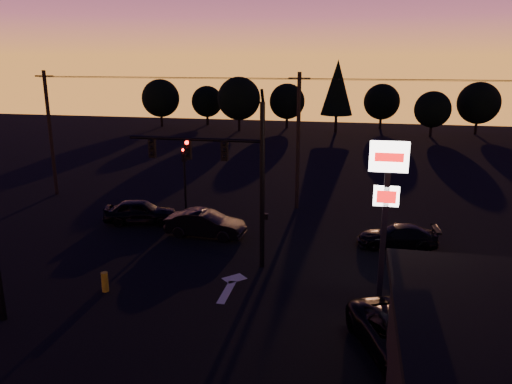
{
  "coord_description": "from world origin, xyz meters",
  "views": [
    {
      "loc": [
        5.68,
        -18.24,
        10.02
      ],
      "look_at": [
        1.0,
        5.0,
        3.5
      ],
      "focal_mm": 35.0,
      "sensor_mm": 36.0,
      "label": 1
    }
  ],
  "objects_px": {
    "traffic_signal_mast": "(229,167)",
    "suv_parked": "(402,338)",
    "bollard": "(105,282)",
    "car_left": "(140,212)",
    "car_mid": "(205,224)",
    "pylon_sign": "(387,189)",
    "secondary_signal": "(184,170)",
    "car_right": "(397,236)"
  },
  "relations": [
    {
      "from": "car_mid",
      "to": "car_left",
      "type": "bearing_deg",
      "value": 76.63
    },
    {
      "from": "suv_parked",
      "to": "secondary_signal",
      "type": "bearing_deg",
      "value": 110.7
    },
    {
      "from": "pylon_sign",
      "to": "car_right",
      "type": "relative_size",
      "value": 1.6
    },
    {
      "from": "traffic_signal_mast",
      "to": "bollard",
      "type": "bearing_deg",
      "value": -139.64
    },
    {
      "from": "traffic_signal_mast",
      "to": "car_mid",
      "type": "distance_m",
      "value": 5.99
    },
    {
      "from": "car_right",
      "to": "suv_parked",
      "type": "bearing_deg",
      "value": -7.59
    },
    {
      "from": "bollard",
      "to": "car_right",
      "type": "bearing_deg",
      "value": 31.47
    },
    {
      "from": "secondary_signal",
      "to": "suv_parked",
      "type": "height_order",
      "value": "secondary_signal"
    },
    {
      "from": "traffic_signal_mast",
      "to": "car_right",
      "type": "distance_m",
      "value": 10.12
    },
    {
      "from": "pylon_sign",
      "to": "car_left",
      "type": "height_order",
      "value": "pylon_sign"
    },
    {
      "from": "car_left",
      "to": "suv_parked",
      "type": "height_order",
      "value": "car_left"
    },
    {
      "from": "secondary_signal",
      "to": "bollard",
      "type": "xyz_separation_m",
      "value": [
        0.25,
        -11.45,
        -2.42
      ]
    },
    {
      "from": "pylon_sign",
      "to": "car_mid",
      "type": "height_order",
      "value": "pylon_sign"
    },
    {
      "from": "car_mid",
      "to": "car_right",
      "type": "relative_size",
      "value": 1.06
    },
    {
      "from": "pylon_sign",
      "to": "car_left",
      "type": "distance_m",
      "value": 16.46
    },
    {
      "from": "bollard",
      "to": "suv_parked",
      "type": "height_order",
      "value": "suv_parked"
    },
    {
      "from": "pylon_sign",
      "to": "secondary_signal",
      "type": "bearing_deg",
      "value": 140.23
    },
    {
      "from": "suv_parked",
      "to": "car_left",
      "type": "bearing_deg",
      "value": 120.6
    },
    {
      "from": "car_mid",
      "to": "secondary_signal",
      "type": "bearing_deg",
      "value": 36.72
    },
    {
      "from": "secondary_signal",
      "to": "suv_parked",
      "type": "xyz_separation_m",
      "value": [
        12.58,
        -14.03,
        -2.14
      ]
    },
    {
      "from": "car_mid",
      "to": "suv_parked",
      "type": "xyz_separation_m",
      "value": [
        10.04,
        -10.1,
        -0.02
      ]
    },
    {
      "from": "car_left",
      "to": "suv_parked",
      "type": "bearing_deg",
      "value": -139.61
    },
    {
      "from": "bollard",
      "to": "car_mid",
      "type": "height_order",
      "value": "car_mid"
    },
    {
      "from": "bollard",
      "to": "car_mid",
      "type": "bearing_deg",
      "value": 73.04
    },
    {
      "from": "car_mid",
      "to": "car_right",
      "type": "bearing_deg",
      "value": -84.16
    },
    {
      "from": "car_right",
      "to": "suv_parked",
      "type": "height_order",
      "value": "suv_parked"
    },
    {
      "from": "secondary_signal",
      "to": "car_mid",
      "type": "height_order",
      "value": "secondary_signal"
    },
    {
      "from": "traffic_signal_mast",
      "to": "car_left",
      "type": "bearing_deg",
      "value": 144.36
    },
    {
      "from": "bollard",
      "to": "car_left",
      "type": "bearing_deg",
      "value": 104.43
    },
    {
      "from": "car_right",
      "to": "traffic_signal_mast",
      "type": "bearing_deg",
      "value": -68.88
    },
    {
      "from": "secondary_signal",
      "to": "car_right",
      "type": "distance_m",
      "value": 13.81
    },
    {
      "from": "secondary_signal",
      "to": "pylon_sign",
      "type": "bearing_deg",
      "value": -39.77
    },
    {
      "from": "secondary_signal",
      "to": "bollard",
      "type": "distance_m",
      "value": 11.7
    },
    {
      "from": "traffic_signal_mast",
      "to": "suv_parked",
      "type": "relative_size",
      "value": 1.64
    },
    {
      "from": "car_left",
      "to": "car_mid",
      "type": "xyz_separation_m",
      "value": [
        4.59,
        -1.42,
        0.0
      ]
    },
    {
      "from": "car_right",
      "to": "suv_parked",
      "type": "distance_m",
      "value": 10.5
    },
    {
      "from": "bollard",
      "to": "car_left",
      "type": "distance_m",
      "value": 9.24
    },
    {
      "from": "car_left",
      "to": "car_mid",
      "type": "distance_m",
      "value": 4.81
    },
    {
      "from": "car_mid",
      "to": "suv_parked",
      "type": "distance_m",
      "value": 14.24
    },
    {
      "from": "bollard",
      "to": "car_left",
      "type": "relative_size",
      "value": 0.2
    },
    {
      "from": "car_right",
      "to": "pylon_sign",
      "type": "bearing_deg",
      "value": -14.63
    },
    {
      "from": "secondary_signal",
      "to": "car_mid",
      "type": "distance_m",
      "value": 5.13
    }
  ]
}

